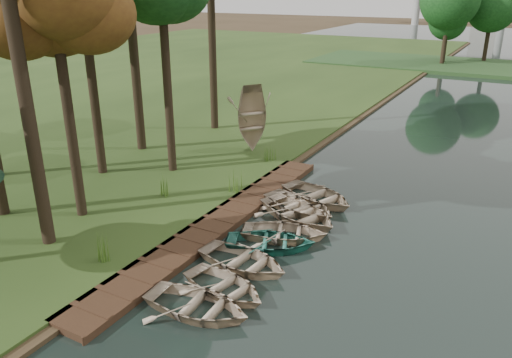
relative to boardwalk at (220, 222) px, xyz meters
The scene contains 17 objects.
ground 1.61m from the boardwalk, ahead, with size 300.00×300.00×0.00m, color #3D2F1D.
boardwalk is the anchor object (origin of this frame).
far_trees 50.78m from the boardwalk, 82.86° to the left, with size 45.60×5.60×8.80m.
rowboat_0 5.93m from the boardwalk, 63.63° to the right, with size 2.42×3.39×0.70m, color tan.
rowboat_1 4.93m from the boardwalk, 55.36° to the right, with size 2.19×3.07×0.64m, color tan.
rowboat_2 3.50m from the boardwalk, 43.64° to the right, with size 2.43×3.40×0.70m, color tan.
rowboat_3 2.85m from the boardwalk, 15.56° to the right, with size 2.37×3.32×0.69m, color #297261.
rowboat_4 2.87m from the boardwalk, ahead, with size 2.37×3.32×0.69m, color tan.
rowboat_5 3.31m from the boardwalk, 36.65° to the left, with size 2.80×3.92×0.81m, color tan.
rowboat_6 3.63m from the boardwalk, 49.73° to the left, with size 2.59×3.62×0.75m, color tan.
rowboat_7 4.88m from the boardwalk, 57.80° to the left, with size 2.65×3.71×0.77m, color tan.
stored_rowboat 9.22m from the boardwalk, 111.26° to the left, with size 2.74×3.84×0.80m, color tan.
tree_2 10.16m from the boardwalk, 156.15° to the right, with size 3.63×3.63×9.86m.
reeds_0 5.17m from the boardwalk, 109.51° to the right, with size 0.60×0.60×1.00m, color #3F661E.
reeds_1 3.14m from the boardwalk, 109.00° to the left, with size 0.60×0.60×1.00m, color #3F661E.
reeds_2 3.73m from the boardwalk, 166.33° to the left, with size 0.60×0.60×0.94m, color #3F661E.
reeds_3 7.77m from the boardwalk, 102.03° to the left, with size 0.60×0.60×0.89m, color #3F661E.
Camera 1 is at (8.61, -15.41, 9.19)m, focal length 35.00 mm.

